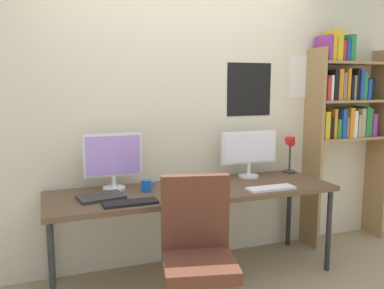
% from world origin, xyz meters
% --- Properties ---
extents(wall_back, '(4.69, 0.11, 2.60)m').
position_xyz_m(wall_back, '(0.00, 1.02, 1.30)').
color(wall_back, beige).
rests_on(wall_back, ground_plane).
extents(desk, '(2.29, 0.68, 0.74)m').
position_xyz_m(desk, '(0.00, 0.60, 0.69)').
color(desk, brown).
rests_on(desk, ground_plane).
extents(bookshelf, '(0.83, 0.28, 2.06)m').
position_xyz_m(bookshelf, '(1.64, 0.83, 1.31)').
color(bookshelf, '#9E7A4C').
rests_on(bookshelf, ground_plane).
extents(office_chair, '(0.53, 0.53, 0.99)m').
position_xyz_m(office_chair, '(-0.24, -0.09, 0.40)').
color(office_chair, '#2D2D33').
rests_on(office_chair, ground_plane).
extents(monitor_left, '(0.46, 0.18, 0.44)m').
position_xyz_m(monitor_left, '(-0.60, 0.81, 0.98)').
color(monitor_left, silver).
rests_on(monitor_left, desk).
extents(monitor_right, '(0.54, 0.18, 0.41)m').
position_xyz_m(monitor_right, '(0.60, 0.81, 0.98)').
color(monitor_right, silver).
rests_on(monitor_right, desk).
extents(desk_lamp, '(0.11, 0.15, 0.39)m').
position_xyz_m(desk_lamp, '(1.05, 0.81, 1.00)').
color(desk_lamp, '#333333').
rests_on(desk_lamp, desk).
extents(keyboard_left, '(0.38, 0.13, 0.02)m').
position_xyz_m(keyboard_left, '(-0.56, 0.37, 0.75)').
color(keyboard_left, black).
rests_on(keyboard_left, desk).
extents(keyboard_right, '(0.39, 0.13, 0.02)m').
position_xyz_m(keyboard_right, '(0.56, 0.37, 0.75)').
color(keyboard_right, silver).
rests_on(keyboard_right, desk).
extents(computer_mouse, '(0.06, 0.10, 0.03)m').
position_xyz_m(computer_mouse, '(-0.23, 0.36, 0.76)').
color(computer_mouse, silver).
rests_on(computer_mouse, desk).
extents(laptop_closed, '(0.35, 0.27, 0.02)m').
position_xyz_m(laptop_closed, '(-0.73, 0.58, 0.75)').
color(laptop_closed, '#2D2D2D').
rests_on(laptop_closed, desk).
extents(coffee_mug, '(0.11, 0.08, 0.09)m').
position_xyz_m(coffee_mug, '(-0.38, 0.66, 0.79)').
color(coffee_mug, blue).
rests_on(coffee_mug, desk).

